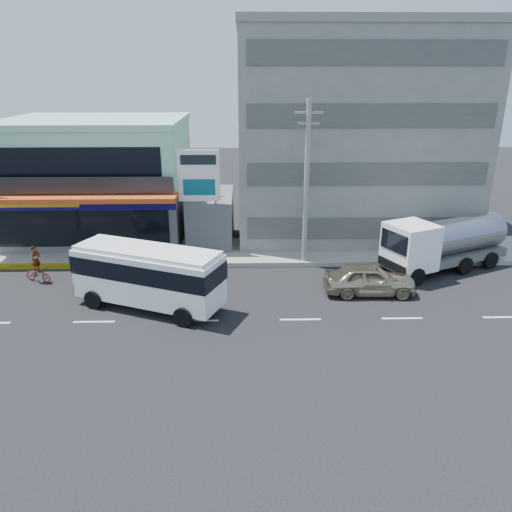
{
  "coord_description": "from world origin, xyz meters",
  "views": [
    {
      "loc": [
        2.3,
        -21.67,
        11.27
      ],
      "look_at": [
        2.91,
        3.06,
        2.2
      ],
      "focal_mm": 35.0,
      "sensor_mm": 36.0,
      "label": 1
    }
  ],
  "objects_px": {
    "billboard": "(199,182)",
    "sedan": "(370,279)",
    "shop_building": "(100,182)",
    "utility_pole_near": "(306,184)",
    "motorcycle_rider": "(38,270)",
    "concrete_building": "(350,136)",
    "tanker_truck": "(442,243)",
    "minibus": "(148,273)",
    "satellite_dish": "(210,196)"
  },
  "relations": [
    {
      "from": "billboard",
      "to": "sedan",
      "type": "bearing_deg",
      "value": -33.0
    },
    {
      "from": "billboard",
      "to": "sedan",
      "type": "distance_m",
      "value": 12.11
    },
    {
      "from": "shop_building",
      "to": "utility_pole_near",
      "type": "relative_size",
      "value": 1.24
    },
    {
      "from": "motorcycle_rider",
      "to": "shop_building",
      "type": "bearing_deg",
      "value": 80.18
    },
    {
      "from": "concrete_building",
      "to": "tanker_truck",
      "type": "xyz_separation_m",
      "value": [
        4.16,
        -8.65,
        -5.27
      ]
    },
    {
      "from": "concrete_building",
      "to": "utility_pole_near",
      "type": "relative_size",
      "value": 1.6
    },
    {
      "from": "utility_pole_near",
      "to": "minibus",
      "type": "distance_m",
      "value": 10.83
    },
    {
      "from": "tanker_truck",
      "to": "motorcycle_rider",
      "type": "bearing_deg",
      "value": -176.9
    },
    {
      "from": "concrete_building",
      "to": "satellite_dish",
      "type": "bearing_deg",
      "value": -158.2
    },
    {
      "from": "concrete_building",
      "to": "sedan",
      "type": "bearing_deg",
      "value": -94.48
    },
    {
      "from": "motorcycle_rider",
      "to": "billboard",
      "type": "bearing_deg",
      "value": 24.56
    },
    {
      "from": "satellite_dish",
      "to": "sedan",
      "type": "bearing_deg",
      "value": -41.48
    },
    {
      "from": "utility_pole_near",
      "to": "motorcycle_rider",
      "type": "relative_size",
      "value": 4.57
    },
    {
      "from": "billboard",
      "to": "motorcycle_rider",
      "type": "xyz_separation_m",
      "value": [
        -9.04,
        -4.13,
        -4.21
      ]
    },
    {
      "from": "satellite_dish",
      "to": "utility_pole_near",
      "type": "relative_size",
      "value": 0.15
    },
    {
      "from": "utility_pole_near",
      "to": "tanker_truck",
      "type": "bearing_deg",
      "value": -7.31
    },
    {
      "from": "tanker_truck",
      "to": "billboard",
      "type": "bearing_deg",
      "value": 169.01
    },
    {
      "from": "satellite_dish",
      "to": "tanker_truck",
      "type": "distance_m",
      "value": 15.01
    },
    {
      "from": "concrete_building",
      "to": "satellite_dish",
      "type": "distance_m",
      "value": 11.3
    },
    {
      "from": "minibus",
      "to": "motorcycle_rider",
      "type": "distance_m",
      "value": 7.92
    },
    {
      "from": "shop_building",
      "to": "motorcycle_rider",
      "type": "xyz_separation_m",
      "value": [
        -1.54,
        -8.88,
        -3.28
      ]
    },
    {
      "from": "tanker_truck",
      "to": "utility_pole_near",
      "type": "bearing_deg",
      "value": 172.69
    },
    {
      "from": "shop_building",
      "to": "tanker_truck",
      "type": "relative_size",
      "value": 1.47
    },
    {
      "from": "shop_building",
      "to": "billboard",
      "type": "bearing_deg",
      "value": -32.32
    },
    {
      "from": "satellite_dish",
      "to": "utility_pole_near",
      "type": "bearing_deg",
      "value": -30.96
    },
    {
      "from": "minibus",
      "to": "tanker_truck",
      "type": "height_order",
      "value": "tanker_truck"
    },
    {
      "from": "utility_pole_near",
      "to": "motorcycle_rider",
      "type": "height_order",
      "value": "utility_pole_near"
    },
    {
      "from": "shop_building",
      "to": "billboard",
      "type": "distance_m",
      "value": 8.92
    },
    {
      "from": "shop_building",
      "to": "concrete_building",
      "type": "relative_size",
      "value": 0.77
    },
    {
      "from": "minibus",
      "to": "tanker_truck",
      "type": "xyz_separation_m",
      "value": [
        16.68,
        4.79,
        -0.17
      ]
    },
    {
      "from": "satellite_dish",
      "to": "sedan",
      "type": "distance_m",
      "value": 12.4
    },
    {
      "from": "sedan",
      "to": "motorcycle_rider",
      "type": "height_order",
      "value": "motorcycle_rider"
    },
    {
      "from": "concrete_building",
      "to": "satellite_dish",
      "type": "height_order",
      "value": "concrete_building"
    },
    {
      "from": "shop_building",
      "to": "motorcycle_rider",
      "type": "bearing_deg",
      "value": -99.82
    },
    {
      "from": "concrete_building",
      "to": "billboard",
      "type": "distance_m",
      "value": 12.17
    },
    {
      "from": "shop_building",
      "to": "minibus",
      "type": "xyz_separation_m",
      "value": [
        5.47,
        -12.38,
        -2.09
      ]
    },
    {
      "from": "tanker_truck",
      "to": "motorcycle_rider",
      "type": "height_order",
      "value": "tanker_truck"
    },
    {
      "from": "satellite_dish",
      "to": "billboard",
      "type": "relative_size",
      "value": 0.22
    },
    {
      "from": "satellite_dish",
      "to": "sedan",
      "type": "height_order",
      "value": "satellite_dish"
    },
    {
      "from": "utility_pole_near",
      "to": "satellite_dish",
      "type": "bearing_deg",
      "value": 149.04
    },
    {
      "from": "utility_pole_near",
      "to": "minibus",
      "type": "height_order",
      "value": "utility_pole_near"
    },
    {
      "from": "minibus",
      "to": "tanker_truck",
      "type": "relative_size",
      "value": 0.95
    },
    {
      "from": "billboard",
      "to": "tanker_truck",
      "type": "relative_size",
      "value": 0.82
    },
    {
      "from": "billboard",
      "to": "tanker_truck",
      "type": "height_order",
      "value": "billboard"
    },
    {
      "from": "sedan",
      "to": "motorcycle_rider",
      "type": "bearing_deg",
      "value": 85.31
    },
    {
      "from": "satellite_dish",
      "to": "motorcycle_rider",
      "type": "relative_size",
      "value": 0.69
    },
    {
      "from": "sedan",
      "to": "motorcycle_rider",
      "type": "xyz_separation_m",
      "value": [
        -18.59,
        2.08,
        -0.11
      ]
    },
    {
      "from": "tanker_truck",
      "to": "satellite_dish",
      "type": "bearing_deg",
      "value": 161.83
    },
    {
      "from": "satellite_dish",
      "to": "tanker_truck",
      "type": "relative_size",
      "value": 0.18
    },
    {
      "from": "billboard",
      "to": "tanker_truck",
      "type": "distance_m",
      "value": 15.27
    }
  ]
}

